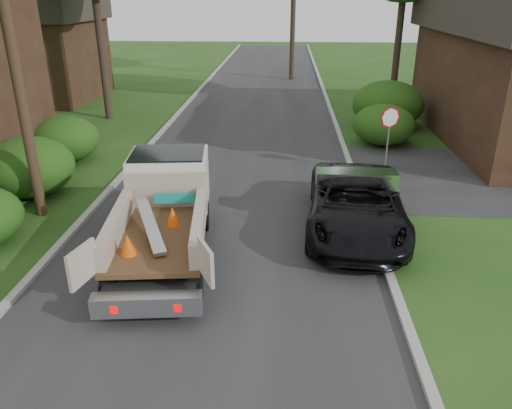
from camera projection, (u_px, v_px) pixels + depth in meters
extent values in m
plane|color=#1E4614|center=(198.00, 324.00, 9.87)|extent=(120.00, 120.00, 0.00)
cube|color=#28282B|center=(242.00, 164.00, 19.04)|extent=(8.00, 90.00, 0.02)
cube|color=#9E9E99|center=(136.00, 160.00, 19.24)|extent=(0.20, 90.00, 0.12)
cube|color=#9E9E99|center=(350.00, 164.00, 18.80)|extent=(0.20, 90.00, 0.12)
cylinder|color=slate|center=(387.00, 148.00, 17.45)|extent=(0.06, 0.06, 2.00)
cylinder|color=#B20A0A|center=(390.00, 117.00, 17.02)|extent=(0.71, 0.32, 0.76)
cylinder|color=#382619|center=(9.00, 36.00, 12.79)|extent=(0.30, 0.30, 10.00)
cube|color=#341F15|center=(34.00, 60.00, 29.90)|extent=(7.00, 7.00, 4.50)
cube|color=#332B26|center=(26.00, 7.00, 28.74)|extent=(7.56, 7.56, 1.40)
ellipsoid|color=#14420F|center=(28.00, 167.00, 15.82)|extent=(2.86, 2.86, 1.87)
ellipsoid|color=#14420F|center=(65.00, 139.00, 19.08)|extent=(2.60, 2.60, 1.70)
ellipsoid|color=#14420F|center=(384.00, 125.00, 21.14)|extent=(2.60, 2.60, 1.70)
ellipsoid|color=#14420F|center=(388.00, 104.00, 23.76)|extent=(3.38, 3.38, 2.21)
cylinder|color=#2D2119|center=(99.00, 26.00, 24.10)|extent=(0.36, 0.36, 9.00)
cylinder|color=#2D2119|center=(400.00, 29.00, 26.13)|extent=(0.36, 0.36, 8.50)
cylinder|color=#2D2119|center=(293.00, 0.00, 35.12)|extent=(0.36, 0.36, 11.00)
cylinder|color=black|center=(138.00, 217.00, 13.56)|extent=(0.37, 0.86, 0.83)
cylinder|color=black|center=(203.00, 216.00, 13.64)|extent=(0.37, 0.86, 0.83)
cylinder|color=black|center=(110.00, 287.00, 10.33)|extent=(0.37, 0.86, 0.83)
cylinder|color=black|center=(195.00, 285.00, 10.42)|extent=(0.37, 0.86, 0.83)
cube|color=black|center=(163.00, 239.00, 12.01)|extent=(2.43, 5.54, 0.22)
cube|color=white|center=(170.00, 179.00, 13.47)|extent=(2.21, 1.88, 1.43)
cube|color=black|center=(168.00, 161.00, 13.27)|extent=(2.05, 1.73, 0.51)
cube|color=#472D19|center=(159.00, 238.00, 11.28)|extent=(2.39, 3.53, 0.11)
cube|color=beige|center=(166.00, 190.00, 12.61)|extent=(2.03, 0.32, 0.93)
cube|color=beige|center=(116.00, 226.00, 11.11)|extent=(0.57, 3.15, 0.56)
cube|color=beige|center=(199.00, 224.00, 11.19)|extent=(0.57, 3.15, 0.56)
cube|color=silver|center=(147.00, 304.00, 9.62)|extent=(2.15, 0.56, 0.42)
cube|color=#B20505|center=(114.00, 310.00, 9.44)|extent=(0.15, 0.05, 0.15)
cube|color=#B20505|center=(177.00, 308.00, 9.49)|extent=(0.15, 0.05, 0.15)
cube|color=beige|center=(82.00, 265.00, 9.36)|extent=(0.27, 0.83, 0.74)
cube|color=beige|center=(206.00, 262.00, 9.47)|extent=(0.44, 0.78, 0.74)
cube|color=silver|center=(150.00, 224.00, 11.23)|extent=(1.24, 2.30, 0.43)
cone|color=#F2590A|center=(128.00, 245.00, 10.38)|extent=(0.37, 0.37, 0.46)
cone|color=#F2590A|center=(173.00, 216.00, 11.69)|extent=(0.37, 0.37, 0.46)
cube|color=#148C84|center=(174.00, 198.00, 12.46)|extent=(1.02, 0.20, 0.26)
imported|color=black|center=(356.00, 204.00, 13.50)|extent=(3.01, 5.74, 1.54)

